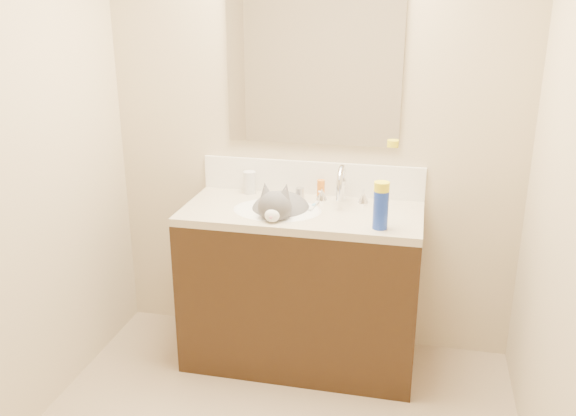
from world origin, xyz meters
The scene contains 16 objects.
room_shell centered at (0.00, 0.00, 1.49)m, with size 2.24×2.54×2.52m.
vanity_cabinet centered at (0.00, 0.97, 0.41)m, with size 1.20×0.55×0.82m, color black.
counter_slab centered at (0.00, 0.97, 0.84)m, with size 1.20×0.55×0.04m, color beige.
basin centered at (-0.12, 0.94, 0.79)m, with size 0.45×0.36×0.14m, color white.
faucet centered at (0.18, 1.11, 0.95)m, with size 0.28×0.20×0.21m.
cat centered at (-0.11, 0.96, 0.84)m, with size 0.37×0.44×0.33m.
backsplash centered at (0.00, 1.24, 0.95)m, with size 1.20×0.02×0.18m, color white.
mirror centered at (0.00, 1.24, 1.54)m, with size 0.90×0.02×0.80m, color white.
pill_bottle centered at (-0.33, 1.18, 0.92)m, with size 0.07×0.07×0.12m, color silver.
pill_label centered at (-0.33, 1.18, 0.90)m, with size 0.06×0.06×0.04m, color orange.
silver_jar centered at (-0.05, 1.16, 0.89)m, with size 0.05×0.05×0.05m, color #B7B7BC.
amber_bottle centered at (0.06, 1.17, 0.91)m, with size 0.04×0.04×0.10m, color orange.
toothbrush centered at (0.05, 1.03, 0.87)m, with size 0.02×0.14×0.01m, color silver.
toothbrush_head centered at (0.05, 1.03, 0.87)m, with size 0.01×0.03×0.01m, color #6AB5E2.
spray_can centered at (0.40, 0.80, 0.96)m, with size 0.07×0.07×0.19m, color #1935AF.
spray_cap centered at (0.40, 0.80, 1.06)m, with size 0.07×0.07×0.04m, color yellow.
Camera 1 is at (0.56, -1.86, 1.87)m, focal length 38.00 mm.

